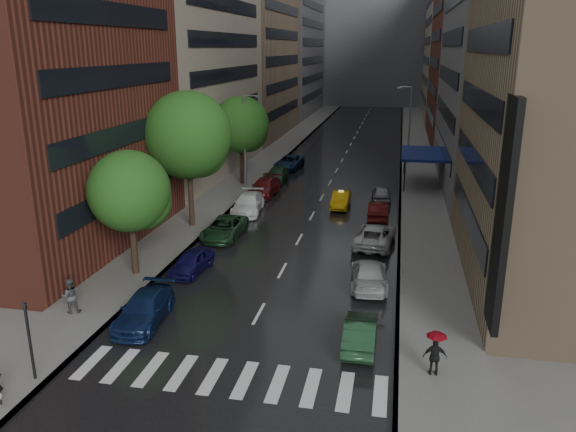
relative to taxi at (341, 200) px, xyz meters
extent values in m
plane|color=gray|center=(-2.04, -25.09, -0.68)|extent=(220.00, 220.00, 0.00)
cube|color=black|center=(-2.04, 24.91, -0.67)|extent=(14.00, 140.00, 0.01)
cube|color=gray|center=(-11.04, 24.91, -0.60)|extent=(4.00, 140.00, 0.15)
cube|color=gray|center=(6.96, 24.91, -0.60)|extent=(4.00, 140.00, 0.15)
cube|color=silver|center=(-8.14, -27.09, -0.66)|extent=(0.55, 2.80, 0.01)
cube|color=silver|center=(-6.74, -27.09, -0.66)|extent=(0.55, 2.80, 0.01)
cube|color=silver|center=(-5.34, -27.09, -0.66)|extent=(0.55, 2.80, 0.01)
cube|color=silver|center=(-3.94, -27.09, -0.66)|extent=(0.55, 2.80, 0.01)
cube|color=silver|center=(-2.54, -27.09, -0.66)|extent=(0.55, 2.80, 0.01)
cube|color=silver|center=(-1.14, -27.09, -0.66)|extent=(0.55, 2.80, 0.01)
cube|color=silver|center=(0.26, -27.09, -0.66)|extent=(0.55, 2.80, 0.01)
cube|color=silver|center=(1.66, -27.09, -0.66)|extent=(0.55, 2.80, 0.01)
cube|color=silver|center=(3.06, -27.09, -0.66)|extent=(0.55, 2.80, 0.01)
cube|color=silver|center=(4.46, -27.09, -0.66)|extent=(0.55, 2.80, 0.01)
cube|color=maroon|center=(-17.04, -13.09, 12.32)|extent=(8.00, 20.00, 26.00)
cube|color=gray|center=(-17.04, 10.91, 16.32)|extent=(8.00, 28.00, 34.00)
cube|color=#937A5B|center=(-17.04, 38.91, 10.32)|extent=(8.00, 28.00, 22.00)
cube|color=slate|center=(-17.04, 68.91, 18.32)|extent=(8.00, 32.00, 38.00)
cube|color=#937A5B|center=(12.96, -13.09, 14.32)|extent=(8.00, 20.00, 30.00)
cube|color=slate|center=(12.96, 10.91, 11.32)|extent=(8.00, 28.00, 24.00)
cube|color=maroon|center=(12.96, 38.91, 17.32)|extent=(8.00, 28.00, 36.00)
cube|color=gray|center=(12.96, 68.91, 13.32)|extent=(8.00, 32.00, 28.00)
cube|color=black|center=(9.06, -23.09, 5.82)|extent=(0.30, 2.20, 10.00)
cube|color=slate|center=(-2.04, 92.91, 15.32)|extent=(40.00, 14.00, 32.00)
cylinder|color=#382619|center=(-10.64, -17.49, 1.43)|extent=(0.40, 0.40, 4.21)
sphere|color=#1E5116|center=(-10.64, -17.49, 4.59)|extent=(4.82, 4.82, 4.82)
cylinder|color=#382619|center=(-10.64, -7.79, 2.16)|extent=(0.40, 0.40, 5.68)
sphere|color=#1E5116|center=(-10.64, -7.79, 6.43)|extent=(6.49, 6.49, 6.49)
cylinder|color=#382619|center=(-10.64, 6.41, 1.75)|extent=(0.40, 0.40, 4.84)
sphere|color=#1E5116|center=(-10.64, 6.41, 5.38)|extent=(5.54, 5.54, 5.54)
imported|color=#F2AF0C|center=(0.00, 0.00, 0.00)|extent=(1.45, 4.11, 1.35)
imported|color=#0E1E45|center=(-7.44, -23.11, 0.05)|extent=(2.41, 5.14, 1.45)
imported|color=#110E45|center=(-7.44, -16.41, 0.02)|extent=(1.99, 4.19, 1.38)
imported|color=#1B3C22|center=(-7.44, -9.72, 0.05)|extent=(2.50, 5.28, 1.46)
imported|color=white|center=(-7.44, -3.14, 0.11)|extent=(2.67, 5.59, 1.57)
imported|color=#5D1215|center=(-7.44, 2.78, 0.10)|extent=(2.53, 5.46, 1.54)
imported|color=#1C3D25|center=(-7.44, 8.00, 0.05)|extent=(2.08, 5.01, 1.45)
imported|color=#10284F|center=(-7.44, 14.83, 0.07)|extent=(2.89, 5.57, 1.50)
imported|color=#1C3F24|center=(3.36, -23.31, 0.01)|extent=(1.48, 4.16, 1.37)
imported|color=#BABABA|center=(3.36, -16.40, 0.05)|extent=(2.45, 5.19, 1.46)
imported|color=#BDBDBD|center=(3.36, -9.31, 0.08)|extent=(3.01, 5.64, 1.51)
imported|color=#501010|center=(3.36, -3.04, 0.07)|extent=(1.59, 4.53, 1.49)
imported|color=gray|center=(3.36, 2.91, 0.01)|extent=(1.96, 4.14, 1.37)
imported|color=#48494C|center=(-11.49, -23.07, 0.40)|extent=(1.11, 1.01, 1.85)
imported|color=black|center=(-11.49, -23.07, 1.12)|extent=(0.96, 0.98, 0.88)
imported|color=black|center=(6.59, -25.38, 0.31)|extent=(1.01, 0.47, 1.68)
imported|color=#AB0D1C|center=(6.59, -25.38, 1.12)|extent=(0.82, 0.82, 0.72)
cylinder|color=black|center=(-9.64, -28.88, 1.07)|extent=(0.12, 0.12, 3.20)
imported|color=black|center=(-9.64, -28.88, 2.47)|extent=(0.18, 0.15, 0.90)
cylinder|color=gray|center=(-9.84, 4.91, 3.97)|extent=(0.18, 0.18, 9.00)
cube|color=gray|center=(-8.44, 4.91, 8.17)|extent=(0.50, 0.22, 0.16)
cylinder|color=gray|center=(5.76, 19.91, 3.97)|extent=(0.18, 0.18, 9.00)
cube|color=gray|center=(4.36, 19.91, 8.17)|extent=(0.50, 0.22, 0.16)
cube|color=navy|center=(6.96, 9.91, 2.47)|extent=(4.00, 8.00, 0.25)
cylinder|color=black|center=(5.36, 6.11, 0.97)|extent=(0.12, 0.12, 3.00)
cylinder|color=black|center=(5.36, 13.71, 0.97)|extent=(0.12, 0.12, 3.00)
camera|label=1|loc=(4.59, -46.77, 12.64)|focal=35.00mm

